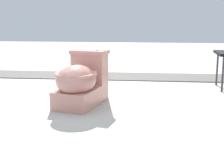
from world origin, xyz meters
The scene contains 3 objects.
ground_plane centered at (0.00, 0.00, 0.00)m, with size 14.00×14.00×0.00m, color #A8A59E.
gravel_strip centered at (-1.24, 0.50, 0.01)m, with size 0.56×8.00×0.01m, color #605B56.
toilet centered at (0.20, 0.26, 0.22)m, with size 0.70×0.51×0.52m.
Camera 1 is at (3.07, 0.85, 0.85)m, focal length 50.00 mm.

